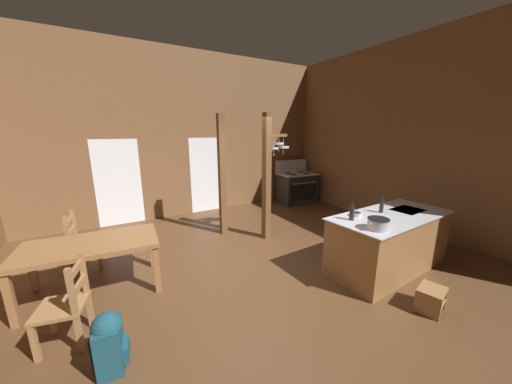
% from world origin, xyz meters
% --- Properties ---
extents(ground_plane, '(8.65, 7.87, 0.10)m').
position_xyz_m(ground_plane, '(0.00, 0.00, -0.05)').
color(ground_plane, brown).
extents(wall_back, '(8.65, 0.14, 4.23)m').
position_xyz_m(wall_back, '(0.00, 3.60, 2.12)').
color(wall_back, brown).
rests_on(wall_back, ground_plane).
extents(wall_right, '(0.14, 7.87, 4.23)m').
position_xyz_m(wall_right, '(3.99, 0.00, 2.12)').
color(wall_right, brown).
rests_on(wall_right, ground_plane).
extents(glazed_door_back_left, '(1.00, 0.01, 2.05)m').
position_xyz_m(glazed_door_back_left, '(-1.77, 3.53, 1.02)').
color(glazed_door_back_left, white).
rests_on(glazed_door_back_left, ground_plane).
extents(glazed_panel_back_right, '(0.84, 0.01, 2.05)m').
position_xyz_m(glazed_panel_back_right, '(0.39, 3.53, 1.02)').
color(glazed_panel_back_right, white).
rests_on(glazed_panel_back_right, ground_plane).
extents(kitchen_island, '(2.20, 1.06, 0.93)m').
position_xyz_m(kitchen_island, '(1.88, -1.04, 0.47)').
color(kitchen_island, olive).
rests_on(kitchen_island, ground_plane).
extents(stove_range, '(1.21, 0.91, 1.32)m').
position_xyz_m(stove_range, '(3.18, 2.92, 0.48)').
color(stove_range, '#272727').
rests_on(stove_range, ground_plane).
extents(support_post_with_pot_rack, '(0.65, 0.26, 2.58)m').
position_xyz_m(support_post_with_pot_rack, '(0.87, 1.04, 1.39)').
color(support_post_with_pot_rack, brown).
rests_on(support_post_with_pot_rack, ground_plane).
extents(support_post_center, '(0.14, 0.14, 2.58)m').
position_xyz_m(support_post_center, '(0.14, 1.73, 1.29)').
color(support_post_center, brown).
rests_on(support_post_center, ground_plane).
extents(step_stool, '(0.42, 0.36, 0.30)m').
position_xyz_m(step_stool, '(1.38, -1.97, 0.18)').
color(step_stool, '#9E7044').
rests_on(step_stool, ground_plane).
extents(dining_table, '(1.76, 1.03, 0.74)m').
position_xyz_m(dining_table, '(-2.29, 0.65, 0.65)').
color(dining_table, olive).
rests_on(dining_table, ground_plane).
extents(ladderback_chair_near_window, '(0.53, 0.53, 0.95)m').
position_xyz_m(ladderback_chair_near_window, '(-2.51, -0.28, 0.45)').
color(ladderback_chair_near_window, '#9E7044').
rests_on(ladderback_chair_near_window, ground_plane).
extents(ladderback_chair_by_post, '(0.50, 0.50, 0.95)m').
position_xyz_m(ladderback_chair_by_post, '(-2.46, 1.55, 0.45)').
color(ladderback_chair_by_post, '#9E7044').
rests_on(ladderback_chair_by_post, ground_plane).
extents(backpack, '(0.33, 0.34, 0.60)m').
position_xyz_m(backpack, '(-2.15, -0.87, 0.31)').
color(backpack, '#194756').
rests_on(backpack, ground_plane).
extents(stockpot_on_counter, '(0.35, 0.28, 0.16)m').
position_xyz_m(stockpot_on_counter, '(1.10, -1.33, 1.01)').
color(stockpot_on_counter, '#B7BABF').
rests_on(stockpot_on_counter, kitchen_island).
extents(mixing_bowl_on_counter, '(0.17, 0.17, 0.06)m').
position_xyz_m(mixing_bowl_on_counter, '(1.31, -0.80, 0.96)').
color(mixing_bowl_on_counter, silver).
rests_on(mixing_bowl_on_counter, kitchen_island).
extents(bottle_tall_on_counter, '(0.06, 0.06, 0.27)m').
position_xyz_m(bottle_tall_on_counter, '(1.82, -0.88, 1.04)').
color(bottle_tall_on_counter, '#1E2328').
rests_on(bottle_tall_on_counter, kitchen_island).
extents(bottle_short_on_counter, '(0.07, 0.07, 0.26)m').
position_xyz_m(bottle_short_on_counter, '(1.10, -0.89, 1.04)').
color(bottle_short_on_counter, '#1E2328').
rests_on(bottle_short_on_counter, kitchen_island).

